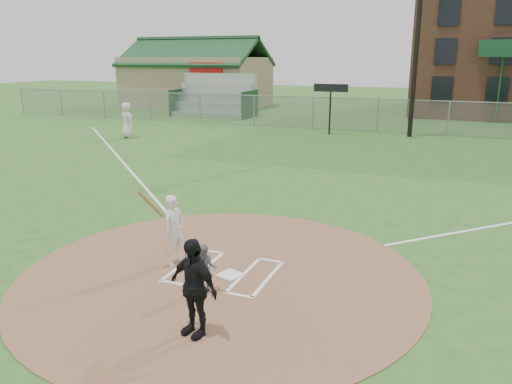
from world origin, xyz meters
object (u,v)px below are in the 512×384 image
(ondeck_player, at_px, (127,120))
(batter_at_plate, at_px, (174,229))
(catcher, at_px, (205,269))
(umpire, at_px, (193,287))
(home_plate, at_px, (230,275))

(ondeck_player, height_order, batter_at_plate, ondeck_player)
(catcher, relative_size, umpire, 0.59)
(ondeck_player, xyz_separation_m, batter_at_plate, (11.60, -14.58, -0.19))
(ondeck_player, bearing_deg, umpire, 157.05)
(catcher, height_order, ondeck_player, ondeck_player)
(catcher, bearing_deg, ondeck_player, 106.90)
(home_plate, xyz_separation_m, ondeck_player, (-13.00, 14.75, 0.95))
(catcher, distance_m, umpire, 1.52)
(catcher, xyz_separation_m, ondeck_player, (-12.88, 15.63, 0.48))
(umpire, distance_m, ondeck_player, 21.65)
(ondeck_player, bearing_deg, batter_at_plate, 157.36)
(catcher, height_order, batter_at_plate, batter_at_plate)
(umpire, distance_m, batter_at_plate, 3.02)
(catcher, bearing_deg, home_plate, 59.32)
(home_plate, relative_size, ondeck_player, 0.22)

